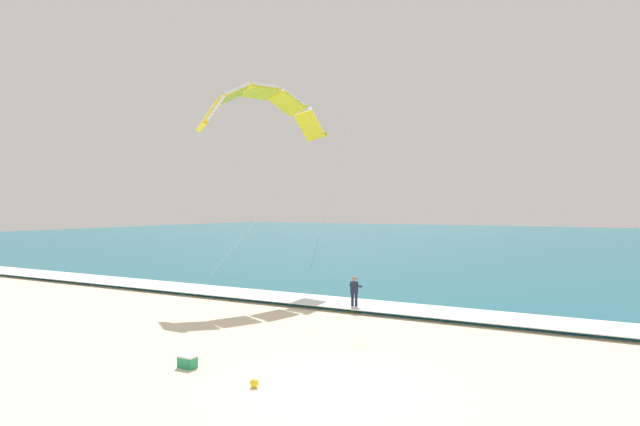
% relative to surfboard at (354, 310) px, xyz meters
% --- Properties ---
extents(ground_plane, '(200.00, 200.00, 0.00)m').
position_rel_surfboard_xyz_m(ground_plane, '(4.82, -10.94, -0.03)').
color(ground_plane, beige).
extents(sea, '(200.00, 120.00, 0.20)m').
position_rel_surfboard_xyz_m(sea, '(4.82, 59.65, 0.07)').
color(sea, '#146075').
rests_on(sea, ground).
extents(surf_foam, '(200.00, 2.98, 0.04)m').
position_rel_surfboard_xyz_m(surf_foam, '(4.82, 0.65, 0.19)').
color(surf_foam, white).
rests_on(surf_foam, sea).
extents(surfboard, '(0.48, 1.41, 0.09)m').
position_rel_surfboard_xyz_m(surfboard, '(0.00, 0.00, 0.00)').
color(surfboard, yellow).
rests_on(surfboard, ground).
extents(kitesurfer, '(0.55, 0.53, 1.69)m').
position_rel_surfboard_xyz_m(kitesurfer, '(-0.00, 0.02, 0.91)').
color(kitesurfer, '#191E38').
rests_on(kitesurfer, ground).
extents(kite_primary, '(9.91, 8.31, 11.21)m').
position_rel_surfboard_xyz_m(kite_primary, '(-7.78, 3.18, 11.12)').
color(kite_primary, yellow).
extents(cooler_box, '(0.58, 0.38, 0.40)m').
position_rel_surfboard_xyz_m(cooler_box, '(-0.18, -11.42, 0.18)').
color(cooler_box, '#238E5B').
rests_on(cooler_box, ground).
extents(beach_ball, '(0.25, 0.25, 0.25)m').
position_rel_surfboard_xyz_m(beach_ball, '(2.82, -11.95, 0.10)').
color(beach_ball, yellow).
rests_on(beach_ball, ground).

